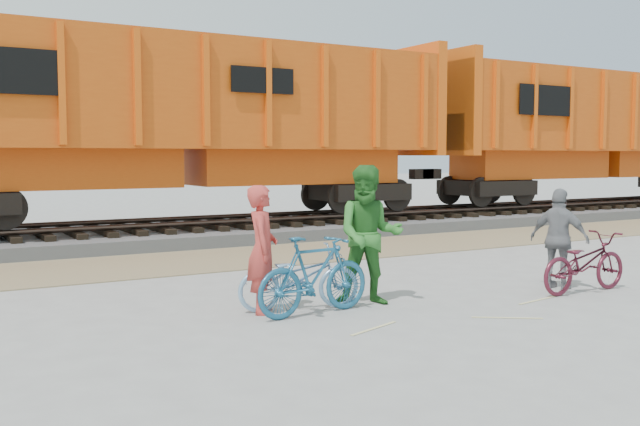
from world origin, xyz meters
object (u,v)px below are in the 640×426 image
(bicycle_teal, at_px, (314,275))
(person_woman, at_px, (559,239))
(bicycle_blue, at_px, (299,278))
(bicycle_maroon, at_px, (584,263))
(person_solo, at_px, (262,249))
(hopper_car_center, at_px, (183,118))
(hopper_car_right, at_px, (595,129))
(person_man, at_px, (369,235))

(bicycle_teal, xyz_separation_m, person_woman, (4.21, -0.34, 0.26))
(bicycle_blue, height_order, bicycle_maroon, bicycle_maroon)
(bicycle_teal, distance_m, person_solo, 0.77)
(bicycle_maroon, distance_m, person_solo, 5.00)
(person_solo, xyz_separation_m, person_woman, (4.74, -0.81, -0.06))
(hopper_car_center, xyz_separation_m, hopper_car_right, (15.00, 0.00, 0.00))
(bicycle_maroon, bearing_deg, bicycle_blue, 75.40)
(bicycle_teal, height_order, bicycle_maroon, bicycle_teal)
(bicycle_maroon, xyz_separation_m, person_woman, (-0.10, 0.40, 0.33))
(hopper_car_center, distance_m, person_man, 8.82)
(hopper_car_right, bearing_deg, bicycle_teal, -151.76)
(person_man, bearing_deg, hopper_car_center, 119.68)
(person_solo, bearing_deg, bicycle_maroon, -77.40)
(hopper_car_right, distance_m, person_man, 17.69)
(hopper_car_center, bearing_deg, person_man, -92.25)
(bicycle_maroon, bearing_deg, hopper_car_center, 17.07)
(hopper_car_right, relative_size, bicycle_teal, 8.04)
(hopper_car_center, bearing_deg, hopper_car_right, 0.00)
(person_woman, bearing_deg, bicycle_teal, 64.82)
(hopper_car_right, bearing_deg, hopper_car_center, 180.00)
(person_solo, bearing_deg, person_woman, -73.06)
(bicycle_blue, xyz_separation_m, person_man, (1.03, -0.16, 0.54))
(hopper_car_right, bearing_deg, person_woman, -143.06)
(bicycle_blue, bearing_deg, hopper_car_right, -49.75)
(hopper_car_right, relative_size, bicycle_maroon, 8.03)
(bicycle_blue, height_order, person_woman, person_woman)
(hopper_car_center, xyz_separation_m, bicycle_maroon, (2.97, -9.52, -2.55))
(hopper_car_right, height_order, bicycle_blue, hopper_car_right)
(hopper_car_right, relative_size, person_solo, 8.25)
(hopper_car_center, relative_size, bicycle_blue, 8.33)
(person_solo, bearing_deg, hopper_car_center, 13.99)
(bicycle_maroon, relative_size, person_man, 0.89)
(bicycle_blue, distance_m, person_man, 1.17)
(hopper_car_center, distance_m, hopper_car_right, 15.00)
(hopper_car_center, relative_size, bicycle_maroon, 8.03)
(person_man, height_order, person_woman, person_man)
(bicycle_blue, xyz_separation_m, person_woman, (4.24, -0.71, 0.35))
(hopper_car_right, distance_m, bicycle_blue, 18.58)
(hopper_car_right, relative_size, bicycle_blue, 8.33)
(hopper_car_center, xyz_separation_m, person_solo, (-1.86, -8.31, -2.16))
(person_man, bearing_deg, person_solo, -157.87)
(person_solo, bearing_deg, person_man, -73.19)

